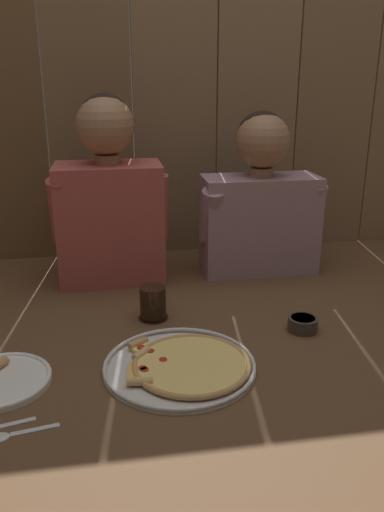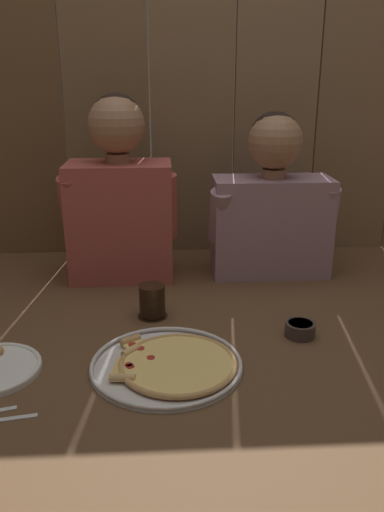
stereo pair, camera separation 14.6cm
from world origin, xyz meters
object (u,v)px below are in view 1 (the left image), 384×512
Objects in this scene: pizza_tray at (183,364)px; dipping_bowl at (303,323)px; diner_left at (109,197)px; drinking_glass at (153,303)px; diner_right at (260,200)px.

dipping_bowl is at bearing 21.59° from pizza_tray.
drinking_glass is at bearing -71.99° from diner_left.
diner_left is 0.52m from diner_right.
dipping_bowl is (0.40, -0.14, -0.03)m from drinking_glass.
diner_left is at bearing -179.98° from diner_right.
dipping_bowl is at bearing -43.11° from diner_left.
diner_left is at bearing 136.89° from dipping_bowl.
drinking_glass is at bearing 99.40° from pizza_tray.
dipping_bowl is 0.13× the size of diner_left.
pizza_tray is at bearing -120.45° from diner_right.
dipping_bowl is at bearing -19.55° from drinking_glass.
drinking_glass is 0.17× the size of diner_right.
diner_right is at bearing 39.26° from drinking_glass.
dipping_bowl is 0.15× the size of diner_right.
drinking_glass is 1.19× the size of dipping_bowl.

